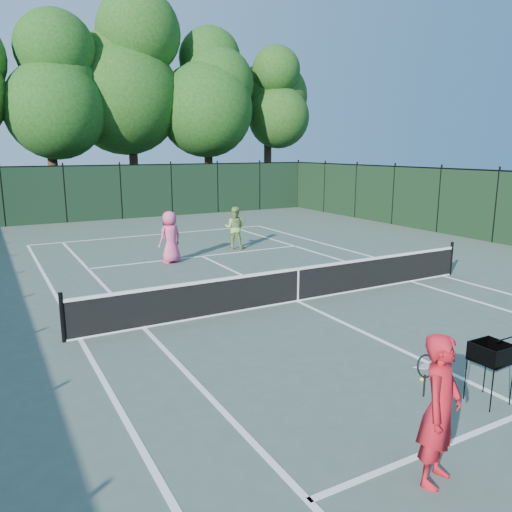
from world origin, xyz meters
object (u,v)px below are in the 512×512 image
player_green (235,228)px  loose_ball_near_cart (501,347)px  ball_hopper (491,353)px  player_pink (170,237)px  loose_ball_midcourt (422,379)px  coach (440,410)px

player_green → loose_ball_near_cart: 11.77m
ball_hopper → loose_ball_near_cart: (2.15, 1.27, -0.79)m
player_pink → loose_ball_midcourt: size_ratio=26.75×
coach → ball_hopper: bearing=-0.0°
loose_ball_near_cart → player_green: bearing=90.4°
loose_ball_midcourt → player_pink: bearing=93.5°
player_pink → loose_ball_midcourt: player_pink is taller
loose_ball_midcourt → ball_hopper: bearing=-70.8°
player_green → ball_hopper: player_green is taller
coach → loose_ball_midcourt: bearing=23.0°
player_green → loose_ball_midcourt: 12.28m
ball_hopper → loose_ball_midcourt: bearing=104.5°
player_pink → loose_ball_near_cart: size_ratio=26.75×
coach → loose_ball_midcourt: coach is taller
loose_ball_near_cart → loose_ball_midcourt: same height
loose_ball_near_cart → player_pink: bearing=106.7°
player_green → ball_hopper: bearing=117.5°
ball_hopper → loose_ball_midcourt: 1.32m
coach → player_pink: bearing=61.6°
coach → player_pink: 12.86m
loose_ball_near_cart → loose_ball_midcourt: 2.52m
loose_ball_midcourt → coach: bearing=-134.0°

